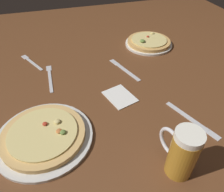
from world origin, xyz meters
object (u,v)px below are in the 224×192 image
Objects in this scene: beer_mug_dark at (182,152)px; fork_spare at (50,77)px; pizza_plate_near at (44,136)px; napkin_folded at (120,96)px; knife_spare at (124,69)px; pizza_plate_far at (149,42)px; knife_right at (192,120)px; fork_left at (31,62)px.

fork_spare is (-0.33, 0.60, -0.08)m from beer_mug_dark.
pizza_plate_near is 0.35m from napkin_folded.
beer_mug_dark is at bearing -80.92° from napkin_folded.
beer_mug_dark is 0.57m from knife_spare.
pizza_plate_far reaches higher than knife_right.
beer_mug_dark is 0.75× the size of knife_right.
knife_right is 0.65m from fork_spare.
beer_mug_dark is at bearing -31.77° from pizza_plate_near.
pizza_plate_near reaches higher than fork_left.
fork_spare is at bearing -64.28° from fork_left.
knife_right is 1.02× the size of fork_spare.
fork_spare is (0.08, -0.17, -0.00)m from fork_left.
beer_mug_dark reaches higher than fork_spare.
pizza_plate_near is at bearing -97.09° from fork_spare.
fork_spare is 0.36m from knife_spare.
beer_mug_dark reaches higher than napkin_folded.
beer_mug_dark is 0.24m from knife_right.
pizza_plate_far is at bearing 0.39° from fork_left.
pizza_plate_near is 0.83m from pizza_plate_far.
fork_left is at bearing 115.72° from fork_spare.
pizza_plate_near is at bearing -139.63° from pizza_plate_far.
beer_mug_dark reaches higher than fork_left.
pizza_plate_near is 0.36m from fork_spare.
fork_left is (-0.04, 0.53, -0.01)m from pizza_plate_near.
fork_left is (-0.67, -0.00, -0.01)m from pizza_plate_far.
pizza_plate_far is 1.21× the size of knife_spare.
fork_left is 0.19m from fork_spare.
napkin_folded is 0.60× the size of fork_spare.
napkin_folded is (0.32, 0.13, -0.01)m from pizza_plate_near.
knife_spare is (-0.13, 0.40, 0.00)m from knife_right.
fork_left is at bearing 155.04° from knife_spare.
pizza_plate_near is 1.46× the size of knife_right.
napkin_folded reaches higher than fork_left.
knife_right is (0.54, -0.07, -0.01)m from pizza_plate_near.
fork_left is at bearing -179.61° from pizza_plate_far.
fork_left is at bearing 131.83° from napkin_folded.
napkin_folded is at bearing 22.91° from pizza_plate_near.
fork_left and fork_spare have the same top height.
fork_spare is at bearing -163.46° from pizza_plate_far.
pizza_plate_far is at bearing 40.37° from pizza_plate_near.
napkin_folded is 0.30m from knife_right.
knife_spare is at bearing 108.19° from knife_right.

